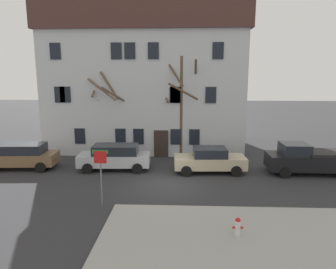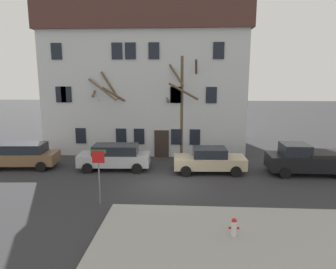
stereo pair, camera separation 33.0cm
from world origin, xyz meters
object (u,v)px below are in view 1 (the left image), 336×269
at_px(building_main, 147,79).
at_px(pickup_truck_black, 308,159).
at_px(tree_bare_near, 110,112).
at_px(tree_bare_far, 182,104).
at_px(tree_bare_mid, 177,113).
at_px(street_sign_pole, 101,167).
at_px(car_silver_wagon, 115,157).
at_px(car_beige_sedan, 210,160).
at_px(car_brown_wagon, 22,156).
at_px(fire_hydrant, 238,226).

height_order(building_main, pickup_truck_black, building_main).
distance_m(building_main, tree_bare_near, 5.04).
bearing_deg(building_main, tree_bare_near, -125.24).
height_order(tree_bare_near, tree_bare_far, tree_bare_far).
bearing_deg(tree_bare_mid, street_sign_pole, -108.75).
bearing_deg(tree_bare_mid, building_main, 131.18).
xyz_separation_m(car_silver_wagon, street_sign_pole, (0.59, -5.85, 1.05)).
xyz_separation_m(tree_bare_mid, car_silver_wagon, (-4.07, -4.43, -2.40)).
xyz_separation_m(tree_bare_mid, car_beige_sedan, (2.24, -4.71, -2.47)).
xyz_separation_m(tree_bare_near, street_sign_pole, (1.73, -9.76, -1.49)).
xyz_separation_m(building_main, car_brown_wagon, (-7.73, -7.53, -5.01)).
height_order(car_beige_sedan, fire_hydrant, car_beige_sedan).
bearing_deg(car_silver_wagon, car_brown_wagon, -179.64).
height_order(car_brown_wagon, street_sign_pole, street_sign_pole).
distance_m(tree_bare_mid, fire_hydrant, 13.76).
xyz_separation_m(tree_bare_near, car_beige_sedan, (7.45, -4.19, -2.61)).
distance_m(car_beige_sedan, street_sign_pole, 8.06).
bearing_deg(pickup_truck_black, tree_bare_near, 163.02).
bearing_deg(car_brown_wagon, tree_bare_mid, 23.22).
relative_size(car_brown_wagon, street_sign_pole, 1.71).
bearing_deg(pickup_truck_black, building_main, 145.22).
distance_m(tree_bare_far, car_silver_wagon, 6.57).
distance_m(car_beige_sedan, pickup_truck_black, 6.28).
height_order(car_brown_wagon, car_beige_sedan, car_brown_wagon).
bearing_deg(car_silver_wagon, street_sign_pole, -84.27).
distance_m(tree_bare_near, car_silver_wagon, 4.80).
bearing_deg(fire_hydrant, car_brown_wagon, 146.04).
bearing_deg(pickup_truck_black, tree_bare_far, 154.40).
height_order(building_main, tree_bare_far, building_main).
relative_size(car_beige_sedan, fire_hydrant, 6.28).
bearing_deg(tree_bare_mid, car_beige_sedan, -64.63).
height_order(tree_bare_far, pickup_truck_black, tree_bare_far).
xyz_separation_m(tree_bare_far, car_silver_wagon, (-4.47, -3.61, -3.19)).
relative_size(tree_bare_mid, tree_bare_far, 0.82).
bearing_deg(building_main, tree_bare_far, -51.63).
distance_m(building_main, tree_bare_far, 5.28).
xyz_separation_m(tree_bare_near, fire_hydrant, (7.81, -12.71, -2.92)).
distance_m(tree_bare_mid, car_beige_sedan, 5.77).
height_order(tree_bare_near, pickup_truck_black, tree_bare_near).
xyz_separation_m(car_silver_wagon, fire_hydrant, (6.67, -8.80, -0.38)).
relative_size(tree_bare_near, fire_hydrant, 8.79).
height_order(tree_bare_near, car_brown_wagon, tree_bare_near).
relative_size(building_main, car_beige_sedan, 3.49).
bearing_deg(street_sign_pole, car_silver_wagon, 95.73).
relative_size(car_brown_wagon, car_silver_wagon, 0.98).
relative_size(tree_bare_near, pickup_truck_black, 1.26).
bearing_deg(car_beige_sedan, car_brown_wagon, 178.88).
height_order(tree_bare_near, tree_bare_mid, tree_bare_near).
height_order(car_silver_wagon, street_sign_pole, street_sign_pole).
bearing_deg(pickup_truck_black, car_brown_wagon, 179.26).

